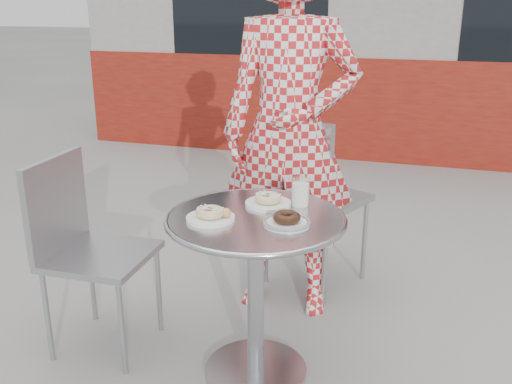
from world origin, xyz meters
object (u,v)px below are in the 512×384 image
(plate_near, at_px, (211,215))
(milk_cup, at_px, (300,193))
(plate_far, at_px, (268,201))
(seated_person, at_px, (290,134))
(chair_far, at_px, (314,232))
(bistro_table, at_px, (256,258))
(chair_left, at_px, (102,291))
(plate_checker, at_px, (287,221))

(plate_near, distance_m, milk_cup, 0.39)
(plate_near, bearing_deg, milk_cup, 41.69)
(milk_cup, bearing_deg, plate_far, -165.94)
(seated_person, distance_m, plate_near, 0.75)
(chair_far, height_order, seated_person, seated_person)
(bistro_table, distance_m, chair_left, 0.78)
(plate_near, bearing_deg, chair_far, 78.32)
(chair_left, xyz_separation_m, plate_near, (0.58, -0.09, 0.47))
(bistro_table, height_order, plate_far, plate_far)
(chair_left, bearing_deg, seated_person, -49.55)
(chair_far, bearing_deg, plate_checker, 118.53)
(chair_left, xyz_separation_m, plate_far, (0.74, 0.13, 0.47))
(seated_person, relative_size, plate_far, 9.63)
(chair_left, height_order, plate_near, chair_left)
(bistro_table, xyz_separation_m, chair_far, (0.05, 0.91, -0.25))
(seated_person, bearing_deg, plate_near, -105.09)
(seated_person, height_order, plate_checker, seated_person)
(seated_person, xyz_separation_m, plate_checker, (0.16, -0.68, -0.17))
(chair_far, bearing_deg, milk_cup, 119.99)
(seated_person, height_order, plate_far, seated_person)
(plate_near, bearing_deg, chair_left, 170.91)
(chair_left, relative_size, plate_checker, 4.87)
(chair_far, height_order, plate_near, chair_far)
(chair_left, bearing_deg, milk_cup, -80.82)
(bistro_table, relative_size, chair_left, 0.82)
(bistro_table, bearing_deg, milk_cup, 51.67)
(plate_near, distance_m, plate_checker, 0.29)
(chair_far, relative_size, plate_checker, 5.34)
(chair_far, distance_m, seated_person, 0.67)
(seated_person, bearing_deg, chair_left, -143.50)
(plate_near, relative_size, plate_checker, 1.03)
(plate_near, height_order, plate_checker, plate_near)
(bistro_table, height_order, milk_cup, milk_cup)
(chair_left, xyz_separation_m, seated_person, (0.70, 0.63, 0.64))
(bistro_table, bearing_deg, plate_checker, -18.82)
(chair_left, height_order, plate_checker, chair_left)
(bistro_table, relative_size, plate_far, 3.83)
(bistro_table, height_order, chair_far, chair_far)
(chair_far, bearing_deg, plate_far, 110.33)
(chair_far, xyz_separation_m, plate_checker, (0.08, -0.96, 0.44))
(chair_left, relative_size, plate_near, 4.71)
(chair_left, bearing_deg, chair_far, -42.51)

